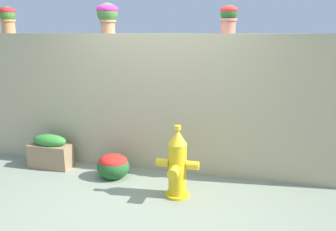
% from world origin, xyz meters
% --- Properties ---
extents(ground_plane, '(24.00, 24.00, 0.00)m').
position_xyz_m(ground_plane, '(0.00, 0.00, 0.00)').
color(ground_plane, gray).
extents(stone_wall, '(5.37, 0.28, 1.87)m').
position_xyz_m(stone_wall, '(0.00, 0.92, 0.94)').
color(stone_wall, tan).
rests_on(stone_wall, ground).
extents(potted_plant_0, '(0.24, 0.24, 0.39)m').
position_xyz_m(potted_plant_0, '(-2.37, 0.93, 2.11)').
color(potted_plant_0, '#BD7E4F').
rests_on(potted_plant_0, stone_wall).
extents(potted_plant_1, '(0.29, 0.29, 0.40)m').
position_xyz_m(potted_plant_1, '(-0.78, 0.91, 2.12)').
color(potted_plant_1, '#AC7550').
rests_on(potted_plant_1, stone_wall).
extents(potted_plant_2, '(0.22, 0.22, 0.35)m').
position_xyz_m(potted_plant_2, '(0.84, 0.95, 2.08)').
color(potted_plant_2, '#C2715D').
rests_on(potted_plant_2, stone_wall).
extents(fire_hydrant, '(0.50, 0.41, 0.86)m').
position_xyz_m(fire_hydrant, '(0.39, 0.09, 0.39)').
color(fire_hydrant, gold).
rests_on(fire_hydrant, ground).
extents(flower_bush_left, '(0.43, 0.39, 0.34)m').
position_xyz_m(flower_bush_left, '(-0.55, 0.40, 0.17)').
color(flower_bush_left, '#235A28').
rests_on(flower_bush_left, ground).
extents(planter_box, '(0.60, 0.26, 0.49)m').
position_xyz_m(planter_box, '(-1.56, 0.51, 0.23)').
color(planter_box, '#957656').
rests_on(planter_box, ground).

